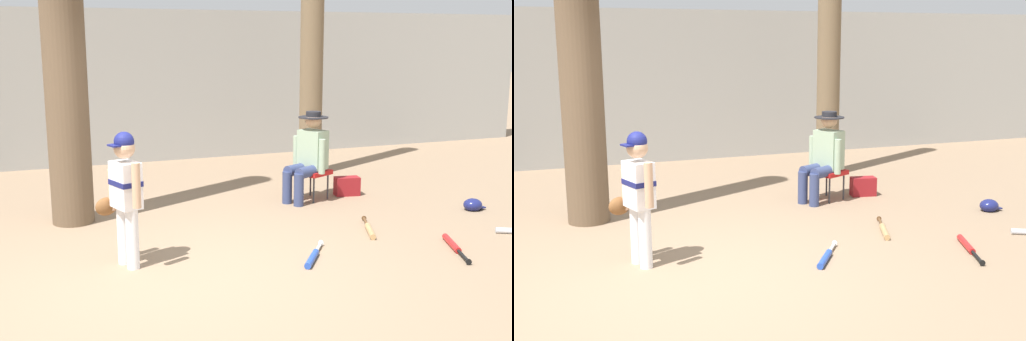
% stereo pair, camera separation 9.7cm
% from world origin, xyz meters
% --- Properties ---
extents(ground_plane, '(60.00, 60.00, 0.00)m').
position_xyz_m(ground_plane, '(0.00, 0.00, 0.00)').
color(ground_plane, '#897056').
extents(concrete_back_wall, '(18.00, 0.36, 2.65)m').
position_xyz_m(concrete_back_wall, '(0.00, 5.94, 1.32)').
color(concrete_back_wall, '#9E9E99').
rests_on(concrete_back_wall, ground).
extents(tree_behind_spectator, '(0.59, 0.59, 6.05)m').
position_xyz_m(tree_behind_spectator, '(3.18, 3.79, 2.71)').
color(tree_behind_spectator, brown).
rests_on(tree_behind_spectator, ground).
extents(young_ballplayer, '(0.44, 0.56, 1.31)m').
position_xyz_m(young_ballplayer, '(-0.34, 0.57, 0.74)').
color(young_ballplayer, white).
rests_on(young_ballplayer, ground).
extents(folding_stool, '(0.53, 0.53, 0.41)m').
position_xyz_m(folding_stool, '(2.47, 2.26, 0.36)').
color(folding_stool, red).
rests_on(folding_stool, ground).
extents(seated_spectator, '(0.67, 0.55, 1.20)m').
position_xyz_m(seated_spectator, '(2.38, 2.22, 0.64)').
color(seated_spectator, navy).
rests_on(seated_spectator, ground).
extents(handbag_beside_stool, '(0.36, 0.23, 0.26)m').
position_xyz_m(handbag_beside_stool, '(3.03, 2.29, 0.13)').
color(handbag_beside_stool, maroon).
rests_on(handbag_beside_stool, ground).
extents(bat_blue_youth, '(0.49, 0.63, 0.07)m').
position_xyz_m(bat_blue_youth, '(1.40, 0.06, 0.03)').
color(bat_blue_youth, '#2347AD').
rests_on(bat_blue_youth, ground).
extents(bat_wood_tan, '(0.36, 0.72, 0.07)m').
position_xyz_m(bat_wood_tan, '(2.40, 0.65, 0.03)').
color(bat_wood_tan, tan).
rests_on(bat_wood_tan, ground).
extents(bat_red_barrel, '(0.37, 0.79, 0.07)m').
position_xyz_m(bat_red_barrel, '(2.92, -0.15, 0.03)').
color(bat_red_barrel, red).
rests_on(bat_red_barrel, ground).
extents(batting_helmet_navy, '(0.28, 0.22, 0.16)m').
position_xyz_m(batting_helmet_navy, '(4.13, 1.00, 0.07)').
color(batting_helmet_navy, navy).
rests_on(batting_helmet_navy, ground).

